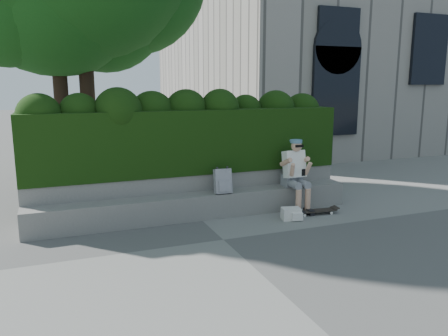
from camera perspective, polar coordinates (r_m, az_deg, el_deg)
name	(u,v)px	position (r m, az deg, el deg)	size (l,w,h in m)	color
ground	(223,240)	(7.00, -0.09, -9.35)	(80.00, 80.00, 0.00)	slate
bench_ledge	(199,206)	(8.05, -3.31, -4.95)	(6.00, 0.45, 0.45)	gray
planter_wall	(191,192)	(8.45, -4.32, -3.15)	(6.00, 0.50, 0.75)	gray
hedge	(187,140)	(8.48, -4.86, 3.60)	(6.00, 1.00, 1.20)	black
person	(296,172)	(8.53, 9.33, -0.53)	(0.40, 0.76, 1.38)	gray
skateboard	(316,211)	(8.45, 11.93, -5.50)	(0.81, 0.27, 0.08)	black
backpack_plaid	(223,181)	(7.99, -0.16, -1.72)	(0.31, 0.16, 0.45)	#B1B0B5
backpack_ground	(291,214)	(8.06, 8.75, -5.92)	(0.33, 0.23, 0.21)	silver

